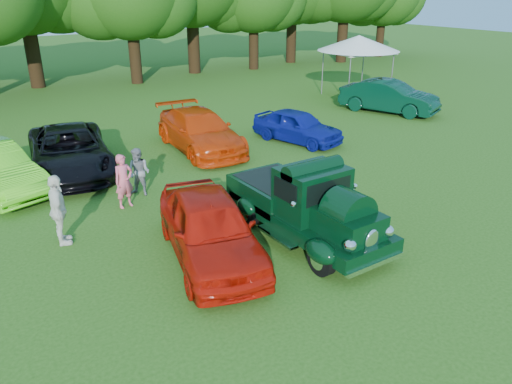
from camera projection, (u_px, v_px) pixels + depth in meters
ground at (311, 245)px, 12.53m from camera, size 120.00×120.00×0.00m
hero_pickup at (305, 206)px, 12.67m from camera, size 2.32×4.98×1.94m
red_convertible at (210, 227)px, 11.67m from camera, size 2.98×4.98×1.59m
back_car_black at (70, 151)px, 17.07m from camera, size 3.51×5.90×1.54m
back_car_orange at (200, 131)px, 19.38m from camera, size 2.58×5.40×1.52m
back_car_blue at (297, 126)px, 20.43m from camera, size 2.51×4.16×1.33m
back_car_green at (389, 97)px, 25.06m from camera, size 3.33×5.13×1.60m
spectator_pink at (124, 181)px, 14.38m from camera, size 0.64×0.48×1.60m
spectator_grey at (139, 172)px, 15.21m from camera, size 0.89×0.92×1.49m
spectator_white at (58, 210)px, 12.26m from camera, size 0.67×1.14×1.83m
canopy_tent at (359, 44)px, 27.71m from camera, size 5.30×5.30×3.41m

